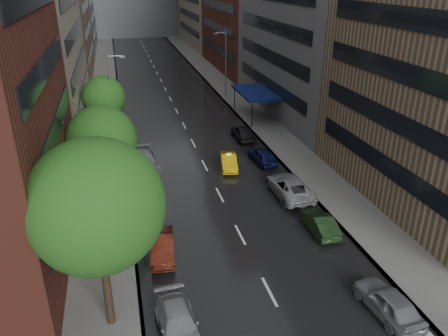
{
  "coord_description": "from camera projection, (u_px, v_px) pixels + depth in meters",
  "views": [
    {
      "loc": [
        -7.15,
        -14.27,
        16.34
      ],
      "look_at": [
        0.0,
        14.58,
        3.0
      ],
      "focal_mm": 35.0,
      "sensor_mm": 36.0,
      "label": 1
    }
  ],
  "objects": [
    {
      "name": "road",
      "position": [
        167.0,
        92.0,
        65.17
      ],
      "size": [
        14.0,
        140.0,
        0.01
      ],
      "primitive_type": "cube",
      "color": "black",
      "rests_on": "ground"
    },
    {
      "name": "sidewalk_left",
      "position": [
        105.0,
        95.0,
        63.17
      ],
      "size": [
        4.0,
        140.0,
        0.15
      ],
      "primitive_type": "cube",
      "color": "gray",
      "rests_on": "ground"
    },
    {
      "name": "sidewalk_right",
      "position": [
        225.0,
        88.0,
        67.12
      ],
      "size": [
        4.0,
        140.0,
        0.15
      ],
      "primitive_type": "cube",
      "color": "gray",
      "rests_on": "ground"
    },
    {
      "name": "tree_near",
      "position": [
        96.0,
        206.0,
        19.41
      ],
      "size": [
        6.26,
        6.26,
        9.97
      ],
      "color": "#382619",
      "rests_on": "ground"
    },
    {
      "name": "tree_mid",
      "position": [
        102.0,
        140.0,
        30.99
      ],
      "size": [
        5.0,
        5.0,
        7.96
      ],
      "color": "#382619",
      "rests_on": "ground"
    },
    {
      "name": "tree_far",
      "position": [
        104.0,
        98.0,
        44.29
      ],
      "size": [
        4.36,
        4.36,
        6.94
      ],
      "color": "#382619",
      "rests_on": "ground"
    },
    {
      "name": "taxi",
      "position": [
        229.0,
        162.0,
        39.65
      ],
      "size": [
        1.99,
        4.08,
        1.29
      ],
      "primitive_type": "imported",
      "rotation": [
        0.0,
        0.0,
        -0.17
      ],
      "color": "#E5B30C",
      "rests_on": "ground"
    },
    {
      "name": "parked_cars_left",
      "position": [
        154.0,
        207.0,
        31.82
      ],
      "size": [
        2.52,
        25.6,
        1.57
      ],
      "color": "#939297",
      "rests_on": "ground"
    },
    {
      "name": "parked_cars_right",
      "position": [
        287.0,
        184.0,
        35.14
      ],
      "size": [
        2.64,
        31.52,
        1.55
      ],
      "color": "gray",
      "rests_on": "ground"
    },
    {
      "name": "street_lamp_left",
      "position": [
        113.0,
        97.0,
        43.76
      ],
      "size": [
        1.74,
        0.22,
        9.0
      ],
      "color": "gray",
      "rests_on": "sidewalk_left"
    },
    {
      "name": "street_lamp_right",
      "position": [
        225.0,
        63.0,
        60.44
      ],
      "size": [
        1.74,
        0.22,
        9.0
      ],
      "color": "gray",
      "rests_on": "sidewalk_right"
    },
    {
      "name": "awning",
      "position": [
        256.0,
        92.0,
        52.58
      ],
      "size": [
        4.0,
        8.0,
        3.12
      ],
      "color": "navy",
      "rests_on": "sidewalk_right"
    }
  ]
}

